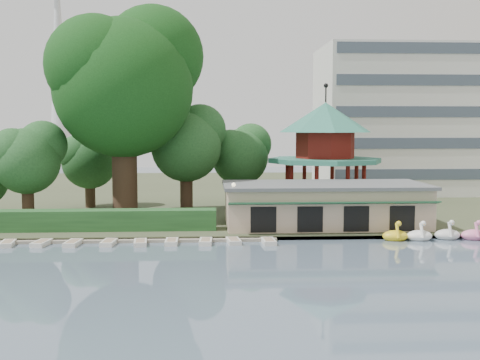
{
  "coord_description": "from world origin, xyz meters",
  "views": [
    {
      "loc": [
        -0.77,
        -32.4,
        9.44
      ],
      "look_at": [
        2.0,
        18.0,
        5.0
      ],
      "focal_mm": 45.0,
      "sensor_mm": 36.0,
      "label": 1
    }
  ],
  "objects": [
    {
      "name": "ground_plane",
      "position": [
        0.0,
        0.0,
        0.0
      ],
      "size": [
        220.0,
        220.0,
        0.0
      ],
      "primitive_type": "plane",
      "color": "slate",
      "rests_on": "ground"
    },
    {
      "name": "office_building",
      "position": [
        32.67,
        49.0,
        9.73
      ],
      "size": [
        38.0,
        18.0,
        20.0
      ],
      "color": "silver",
      "rests_on": "shore"
    },
    {
      "name": "lamp_post",
      "position": [
        1.5,
        19.0,
        3.34
      ],
      "size": [
        0.36,
        0.36,
        4.28
      ],
      "color": "black",
      "rests_on": "shore"
    },
    {
      "name": "embankment",
      "position": [
        0.0,
        17.3,
        0.15
      ],
      "size": [
        220.0,
        0.6,
        0.3
      ],
      "primitive_type": "cube",
      "color": "gray",
      "rests_on": "ground"
    },
    {
      "name": "dock",
      "position": [
        -12.0,
        17.2,
        0.12
      ],
      "size": [
        34.0,
        1.6,
        0.24
      ],
      "primitive_type": "cube",
      "color": "gray",
      "rests_on": "ground"
    },
    {
      "name": "boathouse",
      "position": [
        10.0,
        21.97,
        2.37
      ],
      "size": [
        18.6,
        9.39,
        3.9
      ],
      "color": "#C3A88D",
      "rests_on": "shore"
    },
    {
      "name": "big_tree",
      "position": [
        -8.81,
        28.22,
        14.4
      ],
      "size": [
        15.17,
        14.14,
        21.42
      ],
      "color": "#3A281C",
      "rests_on": "shore"
    },
    {
      "name": "hedge",
      "position": [
        -15.0,
        20.5,
        1.3
      ],
      "size": [
        30.0,
        2.0,
        1.8
      ],
      "primitive_type": "cube",
      "color": "#265727",
      "rests_on": "shore"
    },
    {
      "name": "moored_rowboats",
      "position": [
        -11.4,
        15.8,
        0.18
      ],
      "size": [
        32.33,
        2.75,
        0.36
      ],
      "color": "silver",
      "rests_on": "ground"
    },
    {
      "name": "broadcast_tower",
      "position": [
        -42.0,
        140.0,
        33.98
      ],
      "size": [
        8.0,
        8.0,
        96.0
      ],
      "color": "silver",
      "rests_on": "ground"
    },
    {
      "name": "shore",
      "position": [
        0.0,
        52.0,
        0.2
      ],
      "size": [
        220.0,
        70.0,
        0.4
      ],
      "primitive_type": "cube",
      "color": "#424930",
      "rests_on": "ground"
    },
    {
      "name": "small_trees",
      "position": [
        -12.57,
        31.4,
        6.48
      ],
      "size": [
        39.99,
        16.54,
        11.55
      ],
      "color": "#3A281C",
      "rests_on": "shore"
    },
    {
      "name": "swan_boats",
      "position": [
        20.4,
        16.51,
        0.4
      ],
      "size": [
        13.04,
        2.12,
        1.92
      ],
      "color": "yellow",
      "rests_on": "ground"
    },
    {
      "name": "pavilion",
      "position": [
        12.0,
        32.0,
        7.48
      ],
      "size": [
        12.4,
        12.4,
        13.5
      ],
      "color": "#C3A88D",
      "rests_on": "shore"
    }
  ]
}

